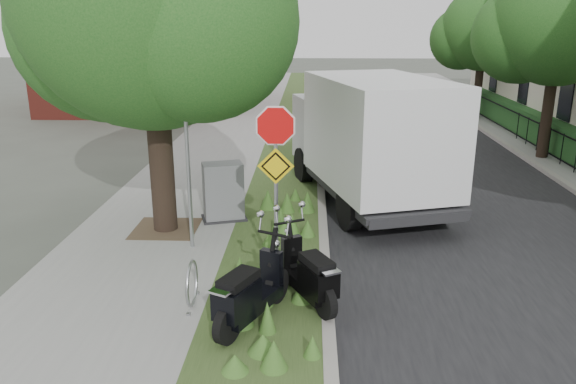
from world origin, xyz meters
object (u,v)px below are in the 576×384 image
Objects in this scene: sign_assembly at (276,157)px; utility_cabinet at (223,193)px; box_truck at (369,135)px; scooter_far at (246,300)px; scooter_near at (311,280)px.

utility_cabinet is (-1.40, 2.92, -1.57)m from sign_assembly.
sign_assembly is 2.41× the size of utility_cabinet.
scooter_far is at bearing -110.61° from box_truck.
sign_assembly is at bearing -114.39° from box_truck.
sign_assembly is 2.57m from scooter_far.
sign_assembly reaches higher than box_truck.
sign_assembly reaches higher than utility_cabinet.
scooter_near is 5.98m from box_truck.
scooter_near is 0.95× the size of scooter_far.
box_truck reaches higher than scooter_far.
scooter_near is at bearing -60.58° from sign_assembly.
scooter_far is 0.28× the size of box_truck.
utility_cabinet is at bearing 102.44° from scooter_far.
scooter_near is 1.31× the size of utility_cabinet.
box_truck is at bearing 65.61° from sign_assembly.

